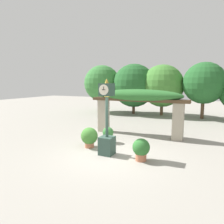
{
  "coord_description": "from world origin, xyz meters",
  "views": [
    {
      "loc": [
        3.56,
        -7.36,
        3.04
      ],
      "look_at": [
        -0.17,
        0.45,
        1.77
      ],
      "focal_mm": 32.0,
      "sensor_mm": 36.0,
      "label": 1
    }
  ],
  "objects_px": {
    "potted_plant_near_left": "(141,149)",
    "potted_plant_far_left": "(89,137)",
    "potted_plant_near_right": "(108,134)",
    "pedestal_clock": "(107,125)"
  },
  "relations": [
    {
      "from": "pedestal_clock",
      "to": "potted_plant_far_left",
      "type": "height_order",
      "value": "pedestal_clock"
    },
    {
      "from": "pedestal_clock",
      "to": "potted_plant_far_left",
      "type": "xyz_separation_m",
      "value": [
        -1.18,
        0.49,
        -0.75
      ]
    },
    {
      "from": "potted_plant_near_right",
      "to": "potted_plant_far_left",
      "type": "height_order",
      "value": "potted_plant_far_left"
    },
    {
      "from": "pedestal_clock",
      "to": "potted_plant_near_right",
      "type": "relative_size",
      "value": 3.98
    },
    {
      "from": "potted_plant_near_left",
      "to": "potted_plant_far_left",
      "type": "relative_size",
      "value": 0.93
    },
    {
      "from": "pedestal_clock",
      "to": "potted_plant_near_left",
      "type": "relative_size",
      "value": 3.64
    },
    {
      "from": "potted_plant_near_left",
      "to": "potted_plant_far_left",
      "type": "distance_m",
      "value": 2.75
    },
    {
      "from": "pedestal_clock",
      "to": "potted_plant_near_right",
      "type": "distance_m",
      "value": 1.91
    },
    {
      "from": "potted_plant_near_left",
      "to": "pedestal_clock",
      "type": "bearing_deg",
      "value": 178.92
    },
    {
      "from": "potted_plant_near_right",
      "to": "potted_plant_far_left",
      "type": "bearing_deg",
      "value": -113.04
    }
  ]
}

